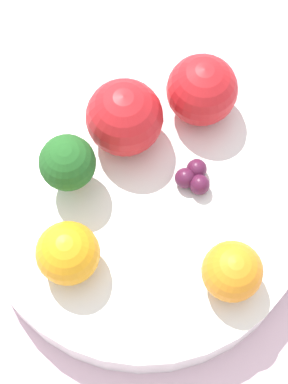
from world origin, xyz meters
name	(u,v)px	position (x,y,z in m)	size (l,w,h in m)	color
ground_plane	(144,224)	(0.00, 0.00, 0.00)	(6.00, 6.00, 0.00)	gray
table_surface	(144,220)	(0.00, 0.00, 0.01)	(1.20, 1.20, 0.02)	silver
bowl	(144,207)	(0.00, 0.00, 0.04)	(0.27, 0.27, 0.04)	white
broccoli	(68,164)	(0.06, -0.02, 0.10)	(0.04, 0.04, 0.06)	#99C17A
apple_red	(124,118)	(0.01, -0.06, 0.09)	(0.06, 0.06, 0.06)	red
apple_green	(202,90)	(-0.06, -0.07, 0.09)	(0.06, 0.06, 0.06)	red
orange_front	(232,271)	(-0.05, 0.08, 0.09)	(0.05, 0.05, 0.05)	orange
orange_back	(68,253)	(0.06, 0.05, 0.09)	(0.05, 0.05, 0.05)	orange
grape_cluster	(194,177)	(-0.04, -0.01, 0.07)	(0.03, 0.03, 0.02)	#511938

